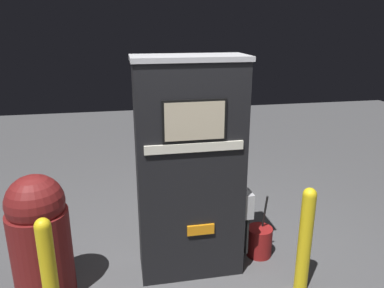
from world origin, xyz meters
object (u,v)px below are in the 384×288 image
object	(u,v)px
gas_pump	(190,170)
squeegee_bucket	(259,241)
safety_bollard	(305,238)
safety_bollard_far	(49,273)
trash_bin	(40,237)

from	to	relation	value
gas_pump	squeegee_bucket	world-z (taller)	gas_pump
gas_pump	safety_bollard	distance (m)	1.10
safety_bollard_far	squeegee_bucket	bearing A→B (deg)	17.96
gas_pump	safety_bollard_far	size ratio (longest dim) A/B	2.12
squeegee_bucket	safety_bollard	bearing A→B (deg)	-72.72
gas_pump	trash_bin	world-z (taller)	gas_pump
squeegee_bucket	safety_bollard_far	bearing A→B (deg)	-162.04
safety_bollard_far	squeegee_bucket	size ratio (longest dim) A/B	1.41
safety_bollard_far	squeegee_bucket	world-z (taller)	safety_bollard_far
gas_pump	safety_bollard_far	distance (m)	1.33
safety_bollard	squeegee_bucket	xyz separation A→B (m)	(-0.17, 0.54, -0.34)
trash_bin	squeegee_bucket	size ratio (longest dim) A/B	1.66
gas_pump	safety_bollard	xyz separation A→B (m)	(0.87, -0.48, -0.48)
gas_pump	safety_bollard_far	world-z (taller)	gas_pump
trash_bin	safety_bollard_far	xyz separation A→B (m)	(0.12, -0.38, -0.07)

